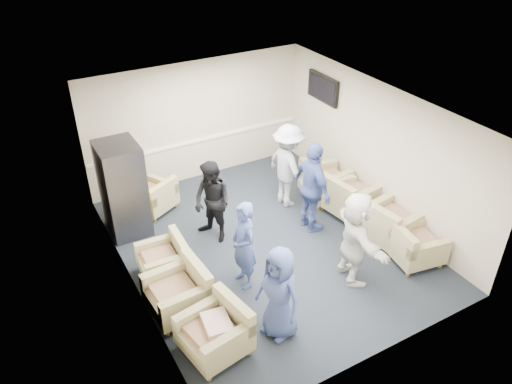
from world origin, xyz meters
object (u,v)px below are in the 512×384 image
armchair_left_far (166,260)px  vending_machine (123,189)px  armchair_right_near (413,246)px  armchair_corner (154,198)px  person_back_right (288,166)px  armchair_right_midfar (347,198)px  person_front_left (279,293)px  armchair_right_midnear (388,225)px  person_mid_left (244,246)px  person_front_right (355,238)px  armchair_left_near (218,332)px  armchair_right_far (324,184)px  armchair_left_mid (181,293)px  person_back_left (212,202)px  person_mid_right (313,188)px

armchair_left_far → vending_machine: size_ratio=0.43×
armchair_right_near → armchair_corner: bearing=51.5°
person_back_right → armchair_right_midfar: bearing=-141.2°
person_back_right → person_front_left: bearing=140.8°
armchair_left_far → armchair_right_midnear: armchair_right_midnear is taller
vending_machine → person_mid_left: size_ratio=1.16×
person_front_left → armchair_right_midnear: bearing=90.5°
armchair_left_far → person_mid_left: 1.45m
person_front_right → armchair_left_near: bearing=110.7°
armchair_right_far → person_mid_left: (-2.74, -1.52, 0.44)m
person_mid_left → armchair_right_midfar: bearing=106.3°
person_front_left → person_mid_left: bearing=160.1°
armchair_left_mid → person_mid_left: (1.16, 0.08, 0.44)m
armchair_corner → person_front_left: size_ratio=0.68×
armchair_right_near → person_front_left: 2.98m
armchair_left_near → armchair_corner: size_ratio=0.93×
person_back_left → armchair_right_far: bearing=72.5°
armchair_left_near → person_back_right: size_ratio=0.55×
armchair_left_far → person_mid_left: (1.06, -0.86, 0.49)m
person_front_left → person_front_right: bearing=87.3°
armchair_right_midfar → armchair_corner: (-3.38, 2.00, -0.05)m
armchair_left_near → person_mid_left: size_ratio=0.62×
armchair_left_mid → person_mid_left: person_mid_left is taller
armchair_left_near → vending_machine: size_ratio=0.54×
armchair_corner → vending_machine: size_ratio=0.57×
armchair_left_mid → vending_machine: 2.60m
armchair_left_mid → person_front_left: 1.63m
armchair_right_midfar → vending_machine: vending_machine is taller
armchair_corner → person_front_left: 4.10m
armchair_left_far → armchair_right_midnear: 4.12m
armchair_left_far → vending_machine: (-0.17, 1.59, 0.62)m
person_back_right → person_mid_right: size_ratio=0.97×
armchair_left_mid → armchair_right_far: size_ratio=0.93×
person_back_right → person_back_left: bearing=95.7°
armchair_right_near → armchair_right_far: (-0.14, 2.48, 0.03)m
person_front_left → person_mid_left: person_mid_left is taller
person_front_left → person_mid_left: size_ratio=0.98×
armchair_right_far → person_back_left: 2.68m
armchair_left_near → armchair_corner: (0.44, 3.90, -0.03)m
person_mid_right → armchair_corner: bearing=51.8°
armchair_right_far → armchair_right_near: bearing=-170.4°
person_mid_right → person_front_left: bearing=137.6°
armchair_right_midnear → vending_machine: 4.99m
armchair_left_far → person_mid_right: 3.00m
armchair_right_midnear → person_back_right: size_ratio=0.58×
armchair_left_mid → armchair_right_far: armchair_right_far is taller
armchair_right_midnear → person_mid_right: size_ratio=0.57×
armchair_left_near → armchair_corner: bearing=163.9°
armchair_right_midfar → vending_machine: 4.40m
armchair_right_midnear → person_back_right: (-0.93, 2.03, 0.53)m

